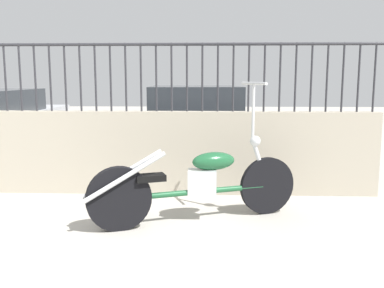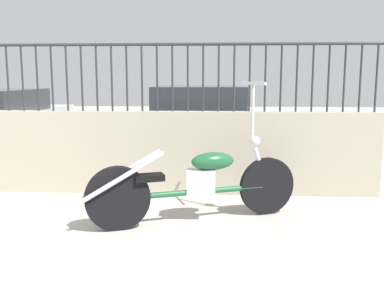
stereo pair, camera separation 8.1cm
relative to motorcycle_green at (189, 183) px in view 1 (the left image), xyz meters
name	(u,v)px [view 1 (the left image)]	position (x,y,z in m)	size (l,w,h in m)	color
low_wall	(32,152)	(-2.01, 1.10, 0.11)	(8.49, 0.18, 1.02)	#B2A893
fence_railing	(27,66)	(-2.01, 1.10, 1.16)	(8.49, 0.04, 0.81)	#2D2D33
motorcycle_green	(189,183)	(0.00, 0.00, 0.00)	(2.09, 0.94, 1.38)	black
car_dark_grey	(194,120)	(-0.07, 3.74, 0.26)	(1.95, 4.15, 1.28)	black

